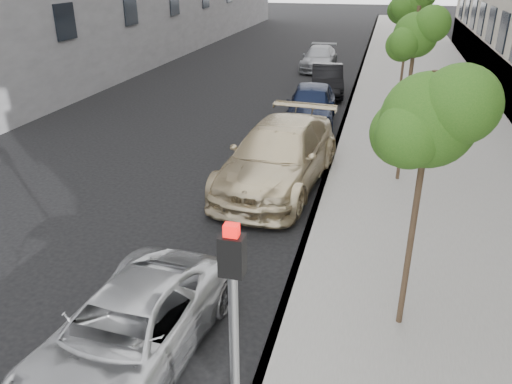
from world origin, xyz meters
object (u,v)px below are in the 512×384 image
at_px(tree_near, 431,120).
at_px(sedan_black, 327,80).
at_px(tree_far, 411,2).
at_px(tree_mid, 417,36).
at_px(sedan_rear, 319,58).
at_px(suv, 279,156).
at_px(sedan_blue, 311,104).
at_px(minivan, 127,333).
at_px(signal_pole, 234,337).

xyz_separation_m(tree_near, sedan_black, (-3.33, 16.83, -3.03)).
distance_m(tree_far, sedan_black, 6.33).
height_order(tree_mid, sedan_rear, tree_mid).
relative_size(suv, sedan_blue, 1.31).
relative_size(tree_mid, tree_far, 0.91).
bearing_deg(sedan_rear, suv, -86.13).
bearing_deg(sedan_black, suv, -98.09).
relative_size(tree_mid, sedan_black, 1.13).
height_order(tree_near, minivan, tree_near).
distance_m(tree_near, suv, 7.09).
bearing_deg(tree_mid, signal_pole, -100.97).
bearing_deg(sedan_blue, tree_mid, -62.13).
bearing_deg(signal_pole, tree_near, 60.81).
height_order(sedan_black, sedan_rear, sedan_black).
xyz_separation_m(signal_pole, sedan_blue, (-1.40, 15.19, -1.49)).
distance_m(tree_near, tree_mid, 6.51).
distance_m(minivan, suv, 7.54).
bearing_deg(minivan, sedan_black, 91.52).
xyz_separation_m(tree_far, suv, (-3.33, -7.42, -3.60)).
relative_size(signal_pole, minivan, 0.78).
bearing_deg(signal_pole, sedan_black, 93.98).
xyz_separation_m(minivan, sedan_black, (0.79, 18.74, 0.08)).
relative_size(minivan, sedan_blue, 0.96).
relative_size(tree_mid, signal_pole, 1.37).
bearing_deg(tree_far, sedan_rear, 114.36).
bearing_deg(minivan, suv, 87.90).
height_order(tree_near, tree_far, tree_far).
height_order(tree_near, sedan_blue, tree_near).
bearing_deg(sedan_black, signal_pole, -94.14).
height_order(tree_far, suv, tree_far).
bearing_deg(sedan_blue, tree_far, 16.17).
height_order(tree_near, signal_pole, tree_near).
height_order(minivan, suv, suv).
bearing_deg(sedan_rear, tree_far, -65.70).
distance_m(suv, sedan_black, 11.25).
distance_m(tree_mid, minivan, 10.00).
distance_m(tree_near, minivan, 5.51).
distance_m(signal_pole, sedan_black, 20.38).
bearing_deg(signal_pole, suv, 98.85).
bearing_deg(sedan_blue, sedan_rear, 91.54).
relative_size(signal_pole, suv, 0.57).
distance_m(minivan, sedan_rear, 24.90).
xyz_separation_m(signal_pole, sedan_black, (-1.40, 20.27, -1.58)).
xyz_separation_m(tree_mid, suv, (-3.33, -0.92, -3.22)).
relative_size(minivan, sedan_black, 1.05).
xyz_separation_m(tree_near, tree_far, (-0.00, 13.00, 0.75)).
bearing_deg(tree_far, sedan_blue, -159.32).
distance_m(tree_near, sedan_blue, 12.56).
height_order(minivan, sedan_rear, sedan_rear).
bearing_deg(tree_mid, sedan_rear, 105.33).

